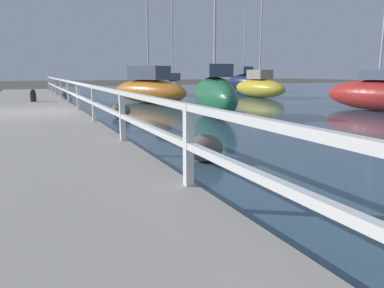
# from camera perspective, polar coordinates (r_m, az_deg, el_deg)

# --- Properties ---
(ground_plane) EXTENTS (120.00, 120.00, 0.00)m
(ground_plane) POSITION_cam_1_polar(r_m,az_deg,el_deg) (13.75, -23.13, 3.30)
(ground_plane) COLOR #4C473D
(dock_walkway) EXTENTS (3.26, 36.00, 0.29)m
(dock_walkway) POSITION_cam_1_polar(r_m,az_deg,el_deg) (13.73, -23.17, 3.91)
(dock_walkway) COLOR #9E998E
(dock_walkway) RESTS_ON ground
(railing) EXTENTS (0.10, 32.50, 0.97)m
(railing) POSITION_cam_1_polar(r_m,az_deg,el_deg) (13.77, -17.02, 7.74)
(railing) COLOR white
(railing) RESTS_ON dock_walkway
(boulder_near_dock) EXTENTS (0.67, 0.60, 0.50)m
(boulder_near_dock) POSITION_cam_1_polar(r_m,az_deg,el_deg) (6.84, 2.03, -0.63)
(boulder_near_dock) COLOR #666056
(boulder_near_dock) RESTS_ON ground
(boulder_upstream) EXTENTS (0.68, 0.61, 0.51)m
(boulder_upstream) POSITION_cam_1_polar(r_m,az_deg,el_deg) (13.69, -10.82, 5.04)
(boulder_upstream) COLOR #666056
(boulder_upstream) RESTS_ON ground
(boulder_mid_strip) EXTENTS (0.67, 0.60, 0.50)m
(boulder_mid_strip) POSITION_cam_1_polar(r_m,az_deg,el_deg) (26.18, -18.56, 7.41)
(boulder_mid_strip) COLOR gray
(boulder_mid_strip) RESTS_ON ground
(mooring_bollard) EXTENTS (0.26, 0.26, 0.56)m
(mooring_bollard) POSITION_cam_1_polar(r_m,az_deg,el_deg) (18.42, -23.06, 6.82)
(mooring_bollard) COLOR black
(mooring_bollard) RESTS_ON dock_walkway
(sailboat_yellow) EXTENTS (1.78, 4.72, 7.50)m
(sailboat_yellow) POSITION_cam_1_polar(r_m,az_deg,el_deg) (24.37, 10.22, 8.61)
(sailboat_yellow) COLOR gold
(sailboat_yellow) RESTS_ON water_surface
(sailboat_orange) EXTENTS (3.46, 5.40, 7.77)m
(sailboat_orange) POSITION_cam_1_polar(r_m,az_deg,el_deg) (19.70, -6.58, 8.41)
(sailboat_orange) COLOR orange
(sailboat_orange) RESTS_ON water_surface
(sailboat_red) EXTENTS (2.25, 4.94, 6.08)m
(sailboat_red) POSITION_cam_1_polar(r_m,az_deg,el_deg) (17.69, 26.45, 6.87)
(sailboat_red) COLOR red
(sailboat_red) RESTS_ON water_surface
(sailboat_navy) EXTENTS (1.82, 4.28, 6.43)m
(sailboat_navy) POSITION_cam_1_polar(r_m,az_deg,el_deg) (31.90, 7.91, 9.40)
(sailboat_navy) COLOR #192347
(sailboat_navy) RESTS_ON water_surface
(sailboat_green) EXTENTS (2.37, 4.94, 5.74)m
(sailboat_green) POSITION_cam_1_polar(r_m,az_deg,el_deg) (13.81, 3.41, 7.61)
(sailboat_green) COLOR #236B42
(sailboat_green) RESTS_ON water_surface
(sailboat_gray) EXTENTS (2.20, 4.56, 7.12)m
(sailboat_gray) POSITION_cam_1_polar(r_m,az_deg,el_deg) (26.39, -2.94, 8.82)
(sailboat_gray) COLOR gray
(sailboat_gray) RESTS_ON water_surface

